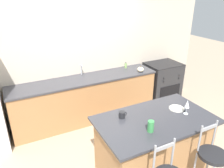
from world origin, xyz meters
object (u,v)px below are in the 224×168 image
object	(u,v)px
soap_bottle	(126,65)
oven_range	(162,82)
tumbler_cup	(151,126)
coffee_mug	(122,115)
dinner_plate	(177,108)
pumpkin_decoration	(141,69)
bar_stool_far	(211,162)
wine_glass	(187,104)

from	to	relation	value
soap_bottle	oven_range	bearing A→B (deg)	-11.66
tumbler_cup	coffee_mug	bearing A→B (deg)	110.10
oven_range	dinner_plate	xyz separation A→B (m)	(-1.17, -1.74, 0.47)
dinner_plate	soap_bottle	world-z (taller)	soap_bottle
pumpkin_decoration	soap_bottle	distance (m)	0.40
dinner_plate	bar_stool_far	bearing A→B (deg)	-96.82
bar_stool_far	pumpkin_decoration	xyz separation A→B (m)	(0.50, 2.33, 0.39)
dinner_plate	soap_bottle	distance (m)	1.95
wine_glass	pumpkin_decoration	distance (m)	1.78
coffee_mug	pumpkin_decoration	xyz separation A→B (m)	(1.24, 1.41, 0.00)
pumpkin_decoration	soap_bottle	size ratio (longest dim) A/B	1.05
oven_range	soap_bottle	distance (m)	1.07
dinner_plate	coffee_mug	world-z (taller)	coffee_mug
oven_range	wine_glass	xyz separation A→B (m)	(-1.15, -1.91, 0.61)
coffee_mug	bar_stool_far	bearing A→B (deg)	-51.11
dinner_plate	wine_glass	bearing A→B (deg)	-82.34
dinner_plate	pumpkin_decoration	size ratio (longest dim) A/B	1.63
soap_bottle	bar_stool_far	bearing A→B (deg)	-97.28
coffee_mug	pumpkin_decoration	distance (m)	1.88
oven_range	coffee_mug	distance (m)	2.61
coffee_mug	wine_glass	bearing A→B (deg)	-20.48
bar_stool_far	pumpkin_decoration	world-z (taller)	bar_stool_far
oven_range	coffee_mug	bearing A→B (deg)	-141.67
oven_range	wine_glass	world-z (taller)	wine_glass
wine_glass	pumpkin_decoration	size ratio (longest dim) A/B	1.56
wine_glass	soap_bottle	distance (m)	2.11
bar_stool_far	wine_glass	distance (m)	0.78
oven_range	pumpkin_decoration	xyz separation A→B (m)	(-0.77, -0.18, 0.51)
wine_glass	pumpkin_decoration	bearing A→B (deg)	77.53
pumpkin_decoration	wine_glass	bearing A→B (deg)	-102.47
dinner_plate	tumbler_cup	size ratio (longest dim) A/B	1.49
bar_stool_far	soap_bottle	bearing A→B (deg)	82.72
oven_range	coffee_mug	size ratio (longest dim) A/B	8.04
soap_bottle	dinner_plate	bearing A→B (deg)	-97.46
oven_range	bar_stool_far	distance (m)	2.81
oven_range	pumpkin_decoration	world-z (taller)	pumpkin_decoration
soap_bottle	pumpkin_decoration	bearing A→B (deg)	-67.43
oven_range	tumbler_cup	xyz separation A→B (m)	(-1.85, -2.02, 0.53)
pumpkin_decoration	soap_bottle	xyz separation A→B (m)	(-0.15, 0.37, 0.00)
coffee_mug	dinner_plate	bearing A→B (deg)	-10.55
bar_stool_far	wine_glass	world-z (taller)	wine_glass
dinner_plate	wine_glass	size ratio (longest dim) A/B	1.04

